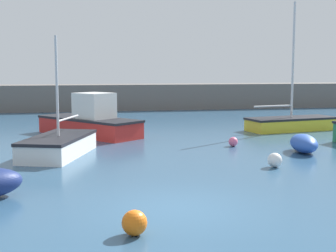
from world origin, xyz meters
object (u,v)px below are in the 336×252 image
object	(u,v)px
mooring_buoy_orange	(134,223)
mooring_buoy_white	(275,160)
sailboat_short_mast	(59,145)
motorboat_with_cabin	(90,121)
mooring_buoy_pink	(233,142)
sailboat_tall_mast	(291,123)
fishing_dinghy_green	(304,143)

from	to	relation	value
mooring_buoy_orange	mooring_buoy_white	bearing A→B (deg)	45.63
sailboat_short_mast	mooring_buoy_white	bearing A→B (deg)	82.83
mooring_buoy_orange	sailboat_short_mast	bearing A→B (deg)	101.18
mooring_buoy_white	motorboat_with_cabin	bearing A→B (deg)	123.66
mooring_buoy_pink	sailboat_short_mast	bearing A→B (deg)	-173.39
motorboat_with_cabin	sailboat_tall_mast	size ratio (longest dim) A/B	0.86
mooring_buoy_orange	motorboat_with_cabin	bearing A→B (deg)	91.78
sailboat_tall_mast	mooring_buoy_pink	world-z (taller)	sailboat_tall_mast
fishing_dinghy_green	sailboat_tall_mast	xyz separation A→B (m)	(2.68, 6.77, 0.05)
motorboat_with_cabin	sailboat_short_mast	world-z (taller)	sailboat_short_mast
motorboat_with_cabin	mooring_buoy_orange	distance (m)	15.34
sailboat_short_mast	mooring_buoy_pink	size ratio (longest dim) A/B	11.39
mooring_buoy_orange	sailboat_tall_mast	bearing A→B (deg)	54.46
fishing_dinghy_green	sailboat_tall_mast	bearing A→B (deg)	169.74
sailboat_tall_mast	motorboat_with_cabin	bearing A→B (deg)	169.27
fishing_dinghy_green	motorboat_with_cabin	size ratio (longest dim) A/B	0.36
sailboat_short_mast	sailboat_tall_mast	xyz separation A→B (m)	(12.82, 5.58, 0.01)
sailboat_tall_mast	mooring_buoy_orange	world-z (taller)	sailboat_tall_mast
fishing_dinghy_green	mooring_buoy_white	distance (m)	3.56
mooring_buoy_pink	mooring_buoy_white	distance (m)	4.67
motorboat_with_cabin	mooring_buoy_pink	xyz separation A→B (m)	(6.30, -4.74, -0.54)
sailboat_short_mast	sailboat_tall_mast	size ratio (longest dim) A/B	0.67
mooring_buoy_pink	fishing_dinghy_green	bearing A→B (deg)	-40.94
mooring_buoy_white	sailboat_short_mast	bearing A→B (deg)	153.90
fishing_dinghy_green	mooring_buoy_pink	world-z (taller)	fishing_dinghy_green
sailboat_short_mast	mooring_buoy_white	size ratio (longest dim) A/B	9.27
fishing_dinghy_green	sailboat_short_mast	xyz separation A→B (m)	(-10.14, 1.19, 0.04)
mooring_buoy_white	sailboat_tall_mast	bearing A→B (deg)	61.30
sailboat_tall_mast	fishing_dinghy_green	bearing A→B (deg)	-122.02
motorboat_with_cabin	mooring_buoy_pink	world-z (taller)	motorboat_with_cabin
fishing_dinghy_green	motorboat_with_cabin	world-z (taller)	motorboat_with_cabin
mooring_buoy_pink	mooring_buoy_orange	xyz separation A→B (m)	(-5.82, -10.59, 0.06)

